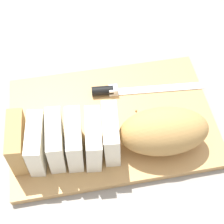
{
  "coord_description": "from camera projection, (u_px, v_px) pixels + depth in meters",
  "views": [
    {
      "loc": [
        0.05,
        0.36,
        0.62
      ],
      "look_at": [
        0.0,
        0.0,
        0.05
      ],
      "focal_mm": 50.0,
      "sensor_mm": 36.0,
      "label": 1
    }
  ],
  "objects": [
    {
      "name": "ground_plane",
      "position": [
        112.0,
        123.0,
        0.72
      ],
      "size": [
        3.0,
        3.0,
        0.0
      ],
      "primitive_type": "plane",
      "color": "gray"
    },
    {
      "name": "bread_loaf",
      "position": [
        116.0,
        136.0,
        0.62
      ],
      "size": [
        0.4,
        0.11,
        0.11
      ],
      "rotation": [
        0.0,
        0.0,
        -0.03
      ],
      "color": "tan",
      "rests_on": "cutting_board"
    },
    {
      "name": "crumb_near_loaf",
      "position": [
        136.0,
        111.0,
        0.71
      ],
      "size": [
        0.0,
        0.0,
        0.0
      ],
      "primitive_type": "sphere",
      "color": "#996633",
      "rests_on": "cutting_board"
    },
    {
      "name": "cutting_board",
      "position": [
        112.0,
        121.0,
        0.71
      ],
      "size": [
        0.47,
        0.32,
        0.02
      ],
      "primitive_type": "cube",
      "rotation": [
        0.0,
        0.0,
        0.05
      ],
      "color": "tan",
      "rests_on": "ground_plane"
    },
    {
      "name": "bread_knife",
      "position": [
        120.0,
        90.0,
        0.74
      ],
      "size": [
        0.27,
        0.03,
        0.02
      ],
      "rotation": [
        0.0,
        0.0,
        3.11
      ],
      "color": "silver",
      "rests_on": "cutting_board"
    },
    {
      "name": "crumb_near_knife",
      "position": [
        134.0,
        123.0,
        0.69
      ],
      "size": [
        0.01,
        0.01,
        0.01
      ],
      "primitive_type": "sphere",
      "color": "#996633",
      "rests_on": "cutting_board"
    }
  ]
}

